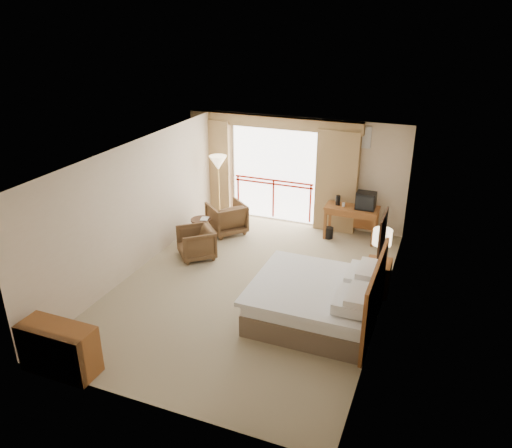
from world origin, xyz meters
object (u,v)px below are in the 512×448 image
at_px(tv, 366,201).
at_px(armchair_near, 197,257).
at_px(wastebasket, 329,233).
at_px(floor_lamp, 218,165).
at_px(desk, 352,213).
at_px(armchair_far, 227,232).
at_px(side_table, 201,226).
at_px(bed, 318,300).
at_px(table_lamp, 382,238).
at_px(dresser, 59,349).
at_px(nightstand, 378,277).

xyz_separation_m(tv, armchair_near, (-3.25, -2.24, -1.00)).
height_order(wastebasket, floor_lamp, floor_lamp).
distance_m(armchair_near, floor_lamp, 2.58).
xyz_separation_m(desk, floor_lamp, (-3.37, -0.23, 0.86)).
bearing_deg(armchair_far, side_table, 8.10).
xyz_separation_m(bed, armchair_near, (-3.11, 1.34, -0.38)).
bearing_deg(armchair_far, armchair_near, 38.34).
relative_size(wastebasket, side_table, 0.51).
distance_m(desk, tv, 0.48).
bearing_deg(armchair_far, table_lamp, 110.32).
height_order(table_lamp, desk, table_lamp).
height_order(desk, tv, tv).
xyz_separation_m(bed, dresser, (-3.23, -2.77, 0.01)).
bearing_deg(armchair_near, floor_lamp, 150.07).
bearing_deg(desk, tv, -10.63).
distance_m(nightstand, armchair_far, 4.17).
height_order(desk, armchair_far, desk).
bearing_deg(floor_lamp, tv, 2.58).
height_order(desk, side_table, desk).
distance_m(tv, dresser, 7.21).
distance_m(table_lamp, tv, 2.33).
relative_size(bed, armchair_far, 2.54).
bearing_deg(bed, dresser, -139.41).
xyz_separation_m(nightstand, wastebasket, (-1.48, 2.09, -0.19)).
xyz_separation_m(wastebasket, armchair_far, (-2.40, -0.60, -0.13)).
bearing_deg(floor_lamp, armchair_far, -51.20).
relative_size(table_lamp, tv, 1.43).
bearing_deg(nightstand, floor_lamp, 153.26).
bearing_deg(wastebasket, side_table, -156.71).
distance_m(bed, floor_lamp, 5.03).
bearing_deg(armchair_far, wastebasket, 144.73).
bearing_deg(table_lamp, bed, -121.63).
bearing_deg(side_table, table_lamp, -11.16).
relative_size(bed, dresser, 1.81).
relative_size(bed, nightstand, 3.26).
relative_size(armchair_near, dresser, 0.65).
xyz_separation_m(bed, table_lamp, (0.83, 1.36, 0.77)).
xyz_separation_m(bed, nightstand, (0.83, 1.31, -0.05)).
distance_m(nightstand, floor_lamp, 4.98).
relative_size(wastebasket, armchair_far, 0.32).
xyz_separation_m(wastebasket, armchair_near, (-2.47, -2.06, -0.13)).
bearing_deg(wastebasket, tv, 12.49).
bearing_deg(dresser, tv, 62.51).
relative_size(wastebasket, dresser, 0.23).
xyz_separation_m(table_lamp, floor_lamp, (-4.37, 2.05, 0.34)).
height_order(tv, armchair_near, tv).
height_order(armchair_far, dresser, dresser).
distance_m(armchair_near, dresser, 4.13).
bearing_deg(nightstand, side_table, 167.15).
bearing_deg(desk, bed, -86.75).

